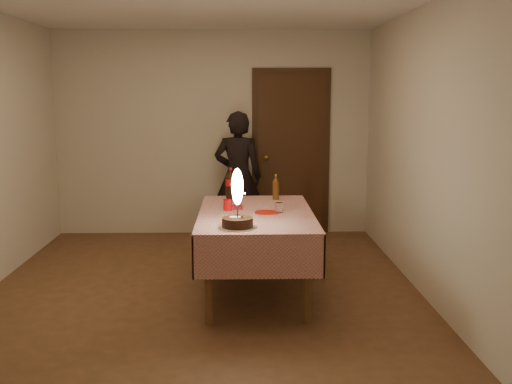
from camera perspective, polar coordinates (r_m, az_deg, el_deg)
ground at (r=5.75m, az=-4.97°, el=-9.05°), size 4.00×4.50×0.01m
room_shell at (r=5.53m, az=-4.82°, el=7.70°), size 4.04×4.54×2.62m
dining_table at (r=5.41m, az=-0.01°, el=-2.97°), size 1.02×1.72×0.76m
birthday_cake at (r=4.75m, az=-1.77°, el=-1.86°), size 0.31×0.31×0.48m
red_plate at (r=5.35m, az=1.06°, el=-1.96°), size 0.22×0.22×0.01m
red_cup at (r=5.46m, az=-2.70°, el=-1.24°), size 0.08×0.08×0.10m
clear_cup at (r=5.36m, az=2.21°, el=-1.49°), size 0.07×0.07×0.09m
napkin_stack at (r=5.56m, az=-2.07°, el=-1.45°), size 0.15×0.15×0.02m
cola_bottle at (r=6.02m, az=-2.42°, el=0.77°), size 0.10×0.10×0.32m
amber_bottle_right at (r=5.99m, az=1.90°, el=0.40°), size 0.06×0.06×0.25m
photographer at (r=7.36m, az=-1.73°, el=1.52°), size 0.63×0.48×1.60m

